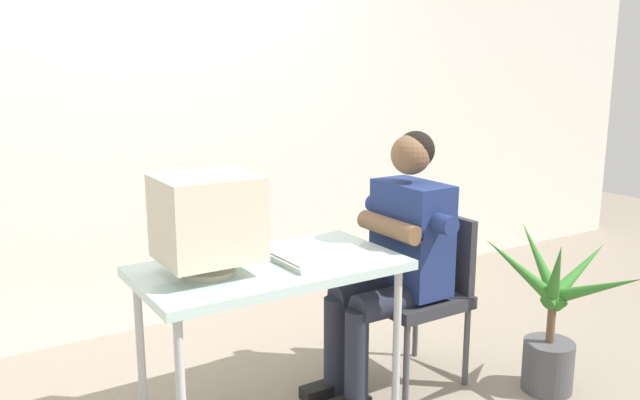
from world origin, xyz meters
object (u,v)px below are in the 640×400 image
desk (270,277)px  keyboard (290,257)px  person_seated (396,253)px  potted_plant (553,320)px  crt_monitor (208,219)px  office_chair (423,286)px

desk → keyboard: keyboard is taller
person_seated → potted_plant: size_ratio=1.49×
keyboard → crt_monitor: bearing=176.9°
desk → potted_plant: 1.40m
desk → person_seated: bearing=-2.4°
potted_plant → keyboard: bearing=158.8°
keyboard → office_chair: size_ratio=0.49×
crt_monitor → person_seated: person_seated is taller
office_chair → potted_plant: size_ratio=0.99×
potted_plant → crt_monitor: bearing=162.8°
crt_monitor → keyboard: bearing=-3.1°
crt_monitor → desk: bearing=-1.8°
desk → person_seated: person_seated is taller
crt_monitor → potted_plant: crt_monitor is taller
person_seated → potted_plant: bearing=-35.8°
crt_monitor → office_chair: bearing=-1.8°
person_seated → potted_plant: person_seated is taller
office_chair → crt_monitor: bearing=178.2°
person_seated → crt_monitor: bearing=177.8°
keyboard → person_seated: person_seated is taller
desk → office_chair: bearing=-1.9°
desk → potted_plant: bearing=-20.3°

